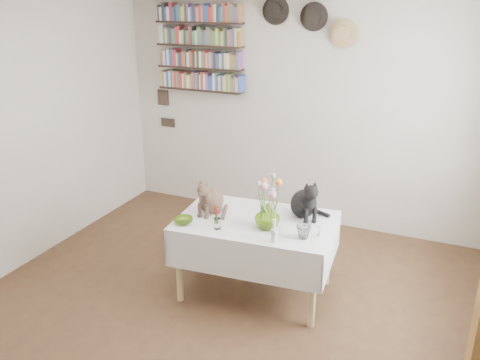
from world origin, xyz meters
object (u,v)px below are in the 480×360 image
at_px(tabby_cat, 211,194).
at_px(black_cat, 304,196).
at_px(dining_table, 256,238).
at_px(flower_vase, 267,216).
at_px(bookshelf_unit, 200,49).

relative_size(tabby_cat, black_cat, 0.92).
xyz_separation_m(dining_table, flower_vase, (0.14, -0.11, 0.27)).
bearing_deg(black_cat, flower_vase, -160.50).
bearing_deg(flower_vase, tabby_cat, 168.99).
height_order(dining_table, black_cat, black_cat).
bearing_deg(black_cat, bookshelf_unit, 100.63).
distance_m(dining_table, tabby_cat, 0.52).
bearing_deg(dining_table, bookshelf_unit, 130.31).
height_order(tabby_cat, black_cat, black_cat).
bearing_deg(dining_table, flower_vase, -37.47).
distance_m(black_cat, bookshelf_unit, 2.29).
relative_size(tabby_cat, flower_vase, 1.54).
bearing_deg(black_cat, tabby_cat, 156.55).
bearing_deg(bookshelf_unit, dining_table, -49.69).
xyz_separation_m(black_cat, flower_vase, (-0.19, -0.34, -0.07)).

